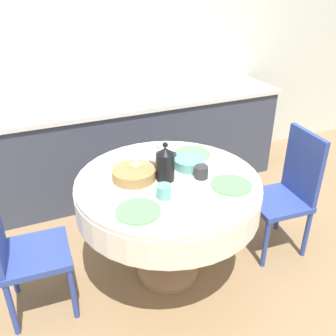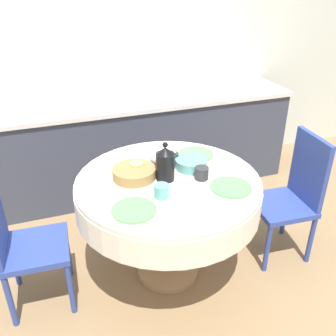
% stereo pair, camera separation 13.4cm
% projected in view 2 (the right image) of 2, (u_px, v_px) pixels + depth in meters
% --- Properties ---
extents(ground_plane, '(12.00, 12.00, 0.00)m').
position_uv_depth(ground_plane, '(168.00, 271.00, 2.73)').
color(ground_plane, '#8E704C').
extents(wall_back, '(7.00, 0.05, 2.60)m').
position_uv_depth(wall_back, '(109.00, 48.00, 3.45)').
color(wall_back, beige).
rests_on(wall_back, ground_plane).
extents(kitchen_counter, '(3.24, 0.64, 0.90)m').
position_uv_depth(kitchen_counter, '(123.00, 146.00, 3.57)').
color(kitchen_counter, '#383D4C').
rests_on(kitchen_counter, ground_plane).
extents(dining_table, '(1.18, 1.18, 0.78)m').
position_uv_depth(dining_table, '(168.00, 196.00, 2.42)').
color(dining_table, tan).
rests_on(dining_table, ground_plane).
extents(chair_left, '(0.43, 0.43, 0.95)m').
position_uv_depth(chair_left, '(293.00, 193.00, 2.71)').
color(chair_left, '#2D428E').
rests_on(chair_left, ground_plane).
extents(chair_right, '(0.42, 0.42, 0.95)m').
position_uv_depth(chair_right, '(19.00, 238.00, 2.25)').
color(chair_right, '#2D428E').
rests_on(chair_right, ground_plane).
extents(plate_near_left, '(0.25, 0.25, 0.01)m').
position_uv_depth(plate_near_left, '(134.00, 210.00, 2.05)').
color(plate_near_left, '#5BA85B').
rests_on(plate_near_left, dining_table).
extents(cup_near_left, '(0.09, 0.09, 0.08)m').
position_uv_depth(cup_near_left, '(162.00, 191.00, 2.16)').
color(cup_near_left, '#5BA39E').
rests_on(cup_near_left, dining_table).
extents(plate_near_right, '(0.25, 0.25, 0.01)m').
position_uv_depth(plate_near_right, '(231.00, 187.00, 2.26)').
color(plate_near_right, '#5BA85B').
rests_on(plate_near_right, dining_table).
extents(cup_near_right, '(0.09, 0.09, 0.08)m').
position_uv_depth(cup_near_right, '(202.00, 173.00, 2.35)').
color(cup_near_right, '#28282D').
rests_on(cup_near_right, dining_table).
extents(plate_far_left, '(0.25, 0.25, 0.01)m').
position_uv_depth(plate_far_left, '(120.00, 162.00, 2.56)').
color(plate_far_left, white).
rests_on(plate_far_left, dining_table).
extents(cup_far_left, '(0.09, 0.09, 0.08)m').
position_uv_depth(cup_far_left, '(137.00, 168.00, 2.40)').
color(cup_far_left, '#DBB766').
rests_on(cup_far_left, dining_table).
extents(plate_far_right, '(0.25, 0.25, 0.01)m').
position_uv_depth(plate_far_right, '(196.00, 154.00, 2.66)').
color(plate_far_right, '#5BA85B').
rests_on(plate_far_right, dining_table).
extents(cup_far_right, '(0.09, 0.09, 0.08)m').
position_uv_depth(cup_far_right, '(172.00, 159.00, 2.53)').
color(cup_far_right, '#28282D').
rests_on(cup_far_right, dining_table).
extents(coffee_carafe, '(0.12, 0.12, 0.26)m').
position_uv_depth(coffee_carafe, '(165.00, 164.00, 2.31)').
color(coffee_carafe, black).
rests_on(coffee_carafe, dining_table).
extents(teapot, '(0.19, 0.14, 0.18)m').
position_uv_depth(teapot, '(159.00, 157.00, 2.46)').
color(teapot, white).
rests_on(teapot, dining_table).
extents(bread_basket, '(0.27, 0.27, 0.07)m').
position_uv_depth(bread_basket, '(134.00, 173.00, 2.36)').
color(bread_basket, olive).
rests_on(bread_basket, dining_table).
extents(fruit_bowl, '(0.21, 0.21, 0.07)m').
position_uv_depth(fruit_bowl, '(191.00, 164.00, 2.48)').
color(fruit_bowl, '#569993').
rests_on(fruit_bowl, dining_table).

